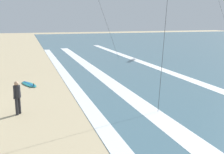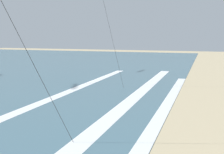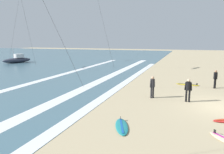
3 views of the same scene
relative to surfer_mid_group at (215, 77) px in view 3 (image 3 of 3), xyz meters
The scene contains 9 objects.
ground_plane 5.90m from the surfer_mid_group, behind, with size 160.00×160.00×0.00m, color tan.
wave_foam_shoreline 11.16m from the surfer_mid_group, 133.53° to the left, with size 49.86×0.77×0.01m, color white.
wave_foam_mid_break 11.99m from the surfer_mid_group, 115.77° to the left, with size 57.00×1.07×0.01m, color white.
surfer_mid_group is the anchor object (origin of this frame).
surfer_left_near 6.83m from the surfer_mid_group, 136.73° to the left, with size 0.46×0.37×1.60m.
surfer_foreground_main 5.67m from the surfer_mid_group, 156.82° to the left, with size 0.32×0.52×1.60m.
surfboard_right_spare 2.50m from the surfer_mid_group, 74.09° to the left, with size 0.89×2.16×0.25m.
surfboard_foreground_flat 12.09m from the surfer_mid_group, 154.23° to the left, with size 2.18×1.30×0.25m.
offshore_boat 33.76m from the surfer_mid_group, 70.62° to the left, with size 5.46×3.47×2.70m.
Camera 3 is at (-14.59, 2.26, 4.21)m, focal length 34.65 mm.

